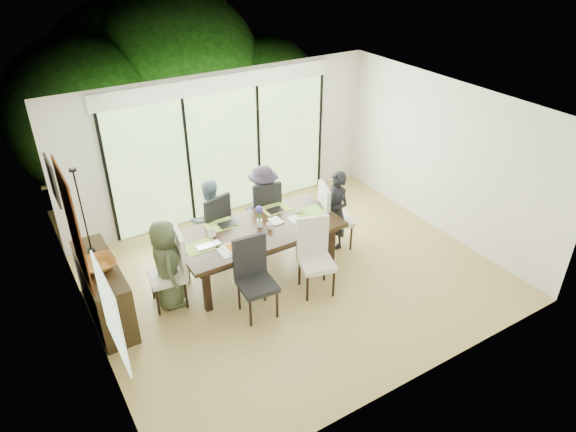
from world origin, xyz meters
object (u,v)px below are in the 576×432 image
chair_near_right (317,258)px  person_right_end (336,210)px  chair_far_right (263,208)px  bowl (99,265)px  cup_a (212,234)px  cup_c (299,210)px  chair_far_left (210,224)px  chair_near_left (257,280)px  table_top (258,231)px  person_left_end (167,264)px  person_far_right (264,204)px  cup_b (270,226)px  laptop (210,247)px  person_far_left (210,219)px  chair_right_end (337,215)px  chair_left_end (166,270)px  sideboard (104,290)px  vase (260,223)px

chair_near_right → person_right_end: bearing=57.4°
chair_far_right → bowl: size_ratio=2.50×
cup_a → cup_c: 1.50m
chair_far_left → cup_c: 1.48m
chair_near_left → person_right_end: (1.98, 0.87, 0.10)m
table_top → chair_far_right: bearing=57.1°
chair_far_right → person_left_end: person_left_end is taller
table_top → person_far_right: (0.55, 0.83, -0.08)m
cup_b → bowl: bearing=175.5°
chair_near_right → cup_b: chair_near_right is taller
person_left_end → person_far_right: (2.03, 0.83, 0.00)m
chair_near_left → cup_c: size_ratio=8.87×
bowl → laptop: bearing=-7.6°
table_top → person_far_right: 1.00m
person_far_left → person_far_right: (1.00, 0.00, 0.00)m
person_far_right → cup_c: (0.25, -0.73, 0.16)m
cup_c → cup_b: bearing=-162.9°
chair_right_end → chair_far_right: same height
chair_left_end → person_right_end: (2.98, 0.00, 0.10)m
person_far_right → table_top: bearing=48.2°
chair_far_right → person_far_left: 1.01m
table_top → chair_near_right: bearing=-60.1°
chair_far_left → laptop: size_ratio=3.33×
cup_c → bowl: bearing=-180.0°
chair_near_left → sideboard: bearing=154.2°
vase → cup_c: 0.75m
person_left_end → sideboard: person_left_end is taller
chair_left_end → sideboard: 0.88m
person_left_end → person_far_left: 1.32m
chair_near_right → laptop: (-1.35, 0.77, 0.23)m
cup_a → sideboard: 1.70m
chair_far_left → bowl: (-1.90, -0.75, 0.36)m
chair_far_left → cup_c: bearing=132.9°
person_far_left → cup_b: 1.12m
chair_far_left → vase: (0.50, -0.80, 0.28)m
cup_a → cup_b: (0.85, -0.25, -0.00)m
vase → cup_b: vase is taller
chair_far_right → chair_near_left: size_ratio=1.00×
person_far_left → cup_b: (0.60, -0.93, 0.16)m
sideboard → chair_left_end: bearing=-13.2°
cup_b → sideboard: (-2.50, 0.30, -0.41)m
laptop → bowl: bearing=171.6°
chair_far_left → person_left_end: person_left_end is taller
table_top → cup_a: (-0.70, 0.15, 0.08)m
chair_near_left → laptop: chair_near_left is taller
bowl → vase: bearing=-1.2°
sideboard → person_far_left: bearing=18.4°
table_top → chair_far_left: (-0.45, 0.85, -0.18)m
chair_far_right → chair_near_right: size_ratio=1.00×
cup_a → bowl: bowl is taller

